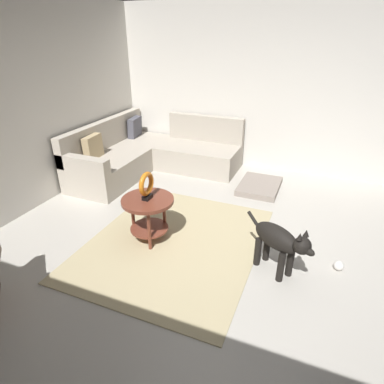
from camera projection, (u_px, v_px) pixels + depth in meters
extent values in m
cube|color=#B7B2A8|center=(227.00, 268.00, 3.50)|extent=(6.00, 6.00, 0.10)
cube|color=silver|center=(284.00, 91.00, 5.31)|extent=(0.12, 6.00, 2.70)
cube|color=tan|center=(175.00, 242.00, 3.84)|extent=(2.30, 1.90, 0.01)
cube|color=#B2A899|center=(124.00, 161.00, 5.64)|extent=(2.20, 0.85, 0.42)
cube|color=#B2A899|center=(104.00, 134.00, 5.56)|extent=(2.20, 0.14, 0.46)
cube|color=#B2A899|center=(199.00, 157.00, 5.81)|extent=(0.85, 1.40, 0.42)
cube|color=#B2A899|center=(206.00, 128.00, 5.91)|extent=(0.14, 1.40, 0.46)
cube|color=#B2A899|center=(82.00, 164.00, 4.65)|extent=(0.16, 0.85, 0.22)
cube|color=#4C4C56|center=(135.00, 128.00, 6.16)|extent=(0.39, 0.19, 0.39)
cube|color=tan|center=(93.00, 148.00, 5.12)|extent=(0.39, 0.16, 0.38)
cylinder|color=brown|center=(148.00, 200.00, 3.69)|extent=(0.60, 0.60, 0.04)
cylinder|color=brown|center=(149.00, 228.00, 3.85)|extent=(0.45, 0.45, 0.02)
cylinder|color=brown|center=(133.00, 217.00, 3.88)|extent=(0.04, 0.04, 0.50)
cylinder|color=brown|center=(149.00, 231.00, 3.62)|extent=(0.04, 0.04, 0.50)
cylinder|color=brown|center=(164.00, 215.00, 3.92)|extent=(0.04, 0.04, 0.50)
cube|color=black|center=(147.00, 197.00, 3.67)|extent=(0.12, 0.08, 0.05)
torus|color=orange|center=(146.00, 184.00, 3.59)|extent=(0.28, 0.06, 0.28)
cube|color=gray|center=(259.00, 186.00, 5.12)|extent=(0.80, 0.60, 0.09)
cylinder|color=black|center=(290.00, 262.00, 3.27)|extent=(0.07, 0.07, 0.32)
cylinder|color=black|center=(281.00, 267.00, 3.20)|extent=(0.07, 0.07, 0.32)
cylinder|color=black|center=(267.00, 247.00, 3.50)|extent=(0.07, 0.07, 0.32)
cylinder|color=black|center=(258.00, 252.00, 3.43)|extent=(0.07, 0.07, 0.32)
ellipsoid|color=black|center=(276.00, 237.00, 3.24)|extent=(0.46, 0.56, 0.24)
sphere|color=black|center=(302.00, 246.00, 2.99)|extent=(0.17, 0.17, 0.17)
ellipsoid|color=black|center=(309.00, 252.00, 2.94)|extent=(0.12, 0.14, 0.07)
cone|color=black|center=(306.00, 233.00, 2.97)|extent=(0.06, 0.06, 0.07)
cone|color=black|center=(300.00, 236.00, 2.92)|extent=(0.06, 0.06, 0.07)
cylinder|color=black|center=(254.00, 220.00, 3.45)|extent=(0.14, 0.19, 0.16)
sphere|color=silver|center=(339.00, 266.00, 3.39)|extent=(0.10, 0.10, 0.10)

